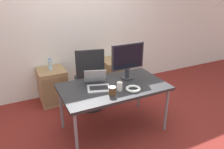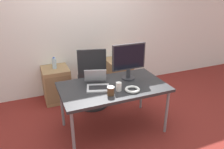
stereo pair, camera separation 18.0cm
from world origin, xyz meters
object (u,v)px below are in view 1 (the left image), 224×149
coffee_cup_white (120,86)px  cable_coil (133,89)px  laptop_center (98,84)px  monitor (128,60)px  cabinet_right (114,74)px  water_bottle (50,65)px  coffee_cup_brown (112,91)px  office_chair (90,85)px  cabinet_left (53,86)px

coffee_cup_white → cable_coil: size_ratio=0.59×
laptop_center → monitor: (0.51, 0.09, 0.24)m
cabinet_right → cable_coil: bearing=-106.8°
water_bottle → coffee_cup_brown: bearing=-71.6°
office_chair → coffee_cup_brown: (-0.05, -0.97, 0.35)m
laptop_center → cable_coil: 0.48m
office_chair → laptop_center: (-0.13, -0.68, 0.34)m
water_bottle → coffee_cup_brown: water_bottle is taller
coffee_cup_brown → cable_coil: (0.31, -0.00, -0.04)m
cabinet_right → water_bottle: (-1.22, 0.00, 0.41)m
laptop_center → cable_coil: size_ratio=2.18×
cabinet_right → coffee_cup_white: (-0.60, -1.37, 0.46)m
coffee_cup_white → laptop_center: bearing=136.6°
office_chair → coffee_cup_white: (0.09, -0.90, 0.35)m
office_chair → laptop_center: size_ratio=2.52×
cabinet_left → cabinet_right: size_ratio=1.00×
cabinet_right → coffee_cup_brown: coffee_cup_brown is taller
cable_coil → laptop_center: bearing=143.9°
cabinet_right → laptop_center: size_ratio=1.43×
monitor → coffee_cup_white: bearing=-133.6°
water_bottle → coffee_cup_brown: 1.53m
office_chair → cable_coil: 1.05m
monitor → office_chair: bearing=122.8°
cabinet_left → laptop_center: 1.31m
laptop_center → cabinet_right: bearing=54.6°
coffee_cup_brown → cable_coil: coffee_cup_brown is taller
water_bottle → cable_coil: (0.79, -1.45, 0.01)m
laptop_center → monitor: size_ratio=0.82×
laptop_center → coffee_cup_brown: laptop_center is taller
laptop_center → coffee_cup_brown: (0.08, -0.28, 0.01)m
cable_coil → water_bottle: bearing=118.6°
office_chair → water_bottle: office_chair is taller
office_chair → cabinet_right: (0.69, 0.48, -0.10)m
cabinet_left → cable_coil: cable_coil is taller
water_bottle → laptop_center: bearing=-71.1°
cabinet_left → cable_coil: bearing=-61.4°
coffee_cup_brown → cable_coil: 0.31m
coffee_cup_white → water_bottle: bearing=114.4°
water_bottle → cabinet_right: bearing=-0.1°
cable_coil → monitor: bearing=71.6°
coffee_cup_white → office_chair: bearing=95.9°
cabinet_right → water_bottle: size_ratio=2.99×
laptop_center → coffee_cup_white: (0.22, -0.21, 0.01)m
monitor → coffee_cup_white: 0.48m
office_chair → monitor: monitor is taller
water_bottle → laptop_center: 1.23m
laptop_center → coffee_cup_brown: 0.30m
cabinet_left → water_bottle: water_bottle is taller
office_chair → monitor: bearing=-57.2°
cabinet_left → monitor: 1.57m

